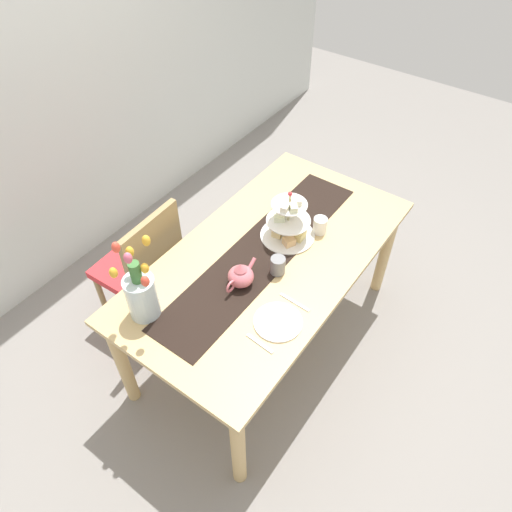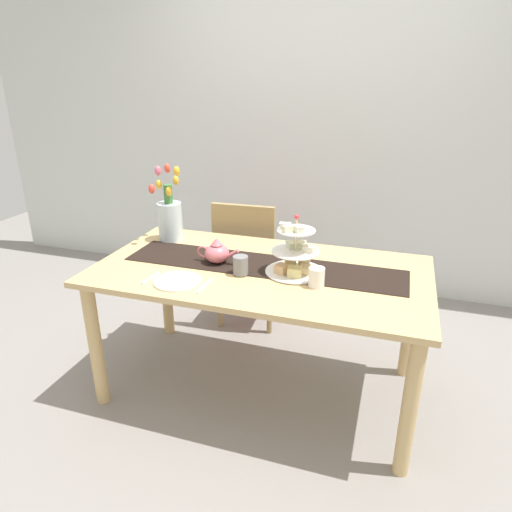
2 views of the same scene
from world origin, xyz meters
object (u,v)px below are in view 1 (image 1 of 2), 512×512
Objects in this scene: mug_grey at (278,265)px; teapot at (241,276)px; knife_left at (295,302)px; dining_table at (268,268)px; fork_left at (260,343)px; tiered_cake_stand at (288,224)px; tulip_vase at (141,293)px; chair_left at (144,265)px; mug_white_text at (320,225)px; dinner_plate_left at (278,322)px.

teapot is at bearing 148.43° from mug_grey.
mug_grey is at bearing 56.91° from knife_left.
dining_table is 11.43× the size of fork_left.
tiered_cake_stand is 0.47m from knife_left.
fork_left is (-0.48, -0.28, 0.10)m from dining_table.
knife_left is (0.46, -0.54, -0.14)m from tulip_vase.
mug_grey is at bearing 23.70° from fork_left.
teapot is (0.06, -0.68, 0.30)m from chair_left.
chair_left is at bearing 106.14° from mug_grey.
dining_table is 10.08× the size of knife_left.
chair_left reaches higher than knife_left.
tulip_vase is (-0.41, 0.26, 0.09)m from teapot.
tiered_cake_stand is 1.79× the size of knife_left.
chair_left is 0.75m from teapot.
dining_table is 5.64× the size of tiered_cake_stand.
mug_grey is at bearing -31.57° from teapot.
tiered_cake_stand is 0.18m from mug_white_text.
dining_table is 0.74m from tulip_vase.
knife_left is 1.79× the size of mug_white_text.
tulip_vase is at bearing 147.80° from teapot.
mug_grey is (0.23, -0.79, 0.29)m from chair_left.
tiered_cake_stand is 0.72m from fork_left.
tulip_vase is 0.69m from mug_grey.
tiered_cake_stand is at bearing 136.88° from mug_white_text.
mug_grey is at bearing -32.01° from tulip_vase.
dining_table is at bearing 56.04° from mug_grey.
chair_left is 3.82× the size of teapot.
tiered_cake_stand is 3.20× the size of mug_grey.
mug_white_text is at bearing -52.66° from chair_left.
fork_left reaches higher than dining_table.
tulip_vase reaches higher than tiered_cake_stand.
knife_left is at bearing -123.09° from mug_grey.
teapot is 1.04× the size of dinner_plate_left.
tiered_cake_stand reaches higher than mug_white_text.
tulip_vase is 2.68× the size of knife_left.
tulip_vase is at bearing 147.99° from mug_grey.
dining_table is at bearing 158.59° from mug_white_text.
mug_grey reaches higher than dining_table.
dining_table is at bearing 0.00° from teapot.
dinner_plate_left is at bearing -91.99° from chair_left.
tulip_vase reaches higher than teapot.
chair_left is at bearing 88.01° from dinner_plate_left.
mug_grey is at bearing -123.96° from dining_table.
fork_left is at bearing -100.48° from chair_left.
dinner_plate_left is at bearing -151.29° from tiered_cake_stand.
dinner_plate_left is 2.42× the size of mug_grey.
mug_grey is (-0.07, -0.11, 0.15)m from dining_table.
mug_white_text is at bearing -2.72° from mug_grey.
dining_table is 0.36m from knife_left.
mug_grey is at bearing -73.86° from chair_left.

